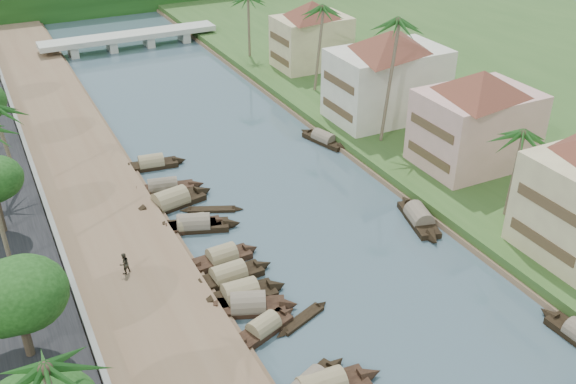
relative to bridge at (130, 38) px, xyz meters
name	(u,v)px	position (x,y,z in m)	size (l,w,h in m)	color
ground	(384,308)	(0.00, -72.00, -1.72)	(220.00, 220.00, 0.00)	#3D525C
left_bank	(105,226)	(-16.00, -52.00, -1.32)	(10.00, 180.00, 0.80)	brown
right_bank	(425,146)	(19.00, -52.00, -1.12)	(16.00, 180.00, 1.20)	#2F4F1F
road	(1,248)	(-24.50, -52.00, -1.02)	(8.00, 180.00, 1.40)	black
retaining_wall	(54,229)	(-20.20, -52.00, -0.37)	(0.40, 180.00, 1.10)	gray
bridge	(130,38)	(0.00, 0.00, 0.00)	(28.00, 4.00, 2.40)	#AFB0A4
building_mid	(477,117)	(19.99, -58.00, 4.41)	(14.11, 14.11, 9.70)	#D69F97
building_far	(388,74)	(18.99, -44.00, 4.66)	(15.59, 15.59, 10.20)	silver
building_distant	(312,34)	(19.99, -24.00, 4.16)	(12.62, 12.62, 9.20)	beige
sampan_4	(264,328)	(-9.08, -70.40, -1.32)	(6.42, 3.40, 1.86)	black
sampan_5	(241,295)	(-9.09, -66.33, -1.30)	(7.66, 2.35, 2.40)	black
sampan_6	(248,306)	(-9.08, -67.72, -1.31)	(7.65, 4.45, 2.25)	black
sampan_7	(229,276)	(-8.98, -63.65, -1.31)	(7.82, 2.00, 2.08)	black
sampan_8	(222,257)	(-8.52, -61.14, -1.31)	(6.79, 2.05, 2.10)	black
sampan_9	(194,225)	(-8.92, -55.46, -1.31)	(8.49, 4.46, 2.15)	black
sampan_10	(192,225)	(-9.12, -55.34, -1.31)	(7.36, 2.96, 2.02)	black
sampan_11	(171,202)	(-9.50, -50.68, -1.30)	(9.25, 3.71, 2.55)	black
sampan_12	(163,188)	(-9.34, -47.65, -1.31)	(8.39, 3.24, 2.00)	black
sampan_13	(151,164)	(-8.91, -42.22, -1.31)	(7.62, 2.54, 2.07)	black
sampan_15	(419,218)	(9.53, -63.49, -1.31)	(3.74, 8.47, 2.22)	black
sampan_16	(324,139)	(10.19, -45.08, -1.32)	(3.47, 7.87, 1.94)	black
canoe_1	(302,319)	(-6.04, -70.46, -1.62)	(5.38, 2.71, 0.88)	black
canoe_2	(212,210)	(-6.42, -53.23, -1.62)	(5.84, 3.27, 0.87)	black
palm_1	(521,135)	(16.00, -67.35, 7.16)	(3.20, 3.20, 9.40)	brown
palm_2	(392,24)	(15.00, -49.53, 12.17)	(3.20, 3.20, 14.60)	brown
palm_3	(318,10)	(16.00, -32.72, 9.83)	(3.20, 3.20, 12.16)	brown
palm_4	(52,369)	(-23.00, -79.05, 8.86)	(3.20, 3.20, 10.95)	brown
tree_2	(15,296)	(-24.00, -66.81, 4.43)	(5.50, 5.50, 7.08)	#4D3B2C
tree_6	(420,66)	(24.00, -43.47, 4.71)	(4.81, 4.81, 7.30)	#4D3B2C
person_far	(124,263)	(-16.19, -60.17, -0.03)	(0.87, 0.68, 1.79)	#2E2A20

